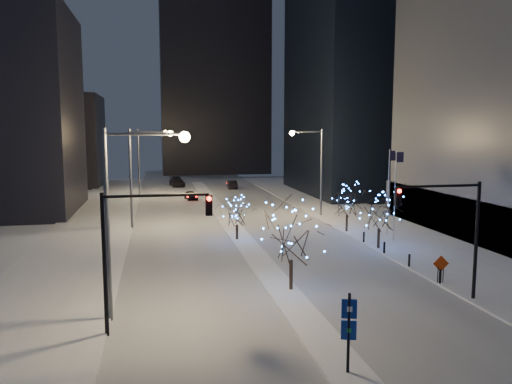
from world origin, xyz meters
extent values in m
plane|color=white|center=(0.00, 0.00, 0.00)|extent=(160.00, 160.00, 0.00)
cube|color=silver|center=(0.00, 35.00, 0.01)|extent=(20.00, 130.00, 0.02)
cube|color=white|center=(0.00, 30.00, 0.07)|extent=(2.00, 80.00, 0.15)
cube|color=white|center=(15.00, 20.00, 0.07)|extent=(10.00, 90.00, 0.15)
cube|color=white|center=(-14.00, 20.00, 0.07)|extent=(8.00, 90.00, 0.15)
cube|color=black|center=(-26.00, 70.00, 8.00)|extent=(18.00, 16.00, 16.00)
cube|color=black|center=(6.00, 92.00, 21.00)|extent=(24.00, 14.00, 42.00)
cylinder|color=#595E66|center=(-10.00, 2.00, 5.00)|extent=(0.24, 0.24, 10.00)
cylinder|color=#595E66|center=(-8.00, 2.00, 9.70)|extent=(4.00, 0.16, 0.16)
sphere|color=#FFD07F|center=(-6.00, 2.00, 9.55)|extent=(0.56, 0.56, 0.56)
cylinder|color=#595E66|center=(-10.00, 27.00, 5.00)|extent=(0.24, 0.24, 10.00)
cylinder|color=#595E66|center=(-8.00, 27.00, 9.70)|extent=(4.00, 0.16, 0.16)
sphere|color=#FFD07F|center=(-6.00, 27.00, 9.55)|extent=(0.56, 0.56, 0.56)
cylinder|color=#595E66|center=(-10.00, 52.00, 5.00)|extent=(0.24, 0.24, 10.00)
cylinder|color=#595E66|center=(-8.00, 52.00, 9.70)|extent=(4.00, 0.16, 0.16)
sphere|color=#FFD07F|center=(-6.00, 52.00, 9.55)|extent=(0.56, 0.56, 0.56)
cylinder|color=#595E66|center=(11.00, 30.00, 5.00)|extent=(0.24, 0.24, 10.00)
cylinder|color=#595E66|center=(9.25, 30.00, 9.70)|extent=(3.50, 0.16, 0.16)
sphere|color=#FFD07F|center=(7.50, 30.00, 9.55)|extent=(0.56, 0.56, 0.56)
cylinder|color=black|center=(-10.00, 0.00, 3.50)|extent=(0.20, 0.20, 7.00)
cylinder|color=black|center=(-7.50, 0.00, 6.80)|extent=(5.00, 0.14, 0.14)
cube|color=black|center=(-5.00, 0.00, 6.25)|extent=(0.32, 0.28, 1.00)
sphere|color=#FF0C05|center=(-5.00, -0.18, 6.60)|extent=(0.22, 0.22, 0.22)
cylinder|color=black|center=(10.50, 1.00, 3.50)|extent=(0.20, 0.20, 7.00)
cylinder|color=black|center=(8.00, 1.00, 6.80)|extent=(5.00, 0.14, 0.14)
cube|color=black|center=(5.50, 1.00, 6.25)|extent=(0.32, 0.28, 1.00)
sphere|color=#FF0C05|center=(5.50, 0.82, 6.60)|extent=(0.22, 0.22, 0.22)
cylinder|color=silver|center=(13.00, 16.00, 4.15)|extent=(0.10, 0.10, 8.00)
cube|color=black|center=(13.35, 16.00, 7.55)|extent=(0.70, 0.03, 0.90)
cylinder|color=silver|center=(13.60, 18.50, 4.15)|extent=(0.10, 0.10, 8.00)
cube|color=black|center=(13.95, 18.50, 7.55)|extent=(0.70, 0.03, 0.90)
cylinder|color=black|center=(10.20, 4.00, 0.60)|extent=(0.16, 0.16, 0.90)
cylinder|color=black|center=(10.20, 8.00, 0.60)|extent=(0.16, 0.16, 0.90)
cylinder|color=black|center=(10.20, 12.00, 0.60)|extent=(0.16, 0.16, 0.90)
cylinder|color=black|center=(10.20, 16.00, 0.60)|extent=(0.16, 0.16, 0.90)
imported|color=black|center=(-2.69, 46.75, 0.63)|extent=(2.01, 3.89, 1.26)
imported|color=black|center=(5.10, 59.18, 0.70)|extent=(1.63, 4.30, 1.40)
imported|color=black|center=(-3.94, 64.50, 0.78)|extent=(2.89, 5.65, 1.57)
cylinder|color=black|center=(0.50, 4.72, 1.07)|extent=(0.22, 0.22, 1.84)
cylinder|color=black|center=(-0.50, 19.36, 0.81)|extent=(0.22, 0.22, 1.32)
cylinder|color=black|center=(10.50, 13.71, 0.97)|extent=(0.22, 0.22, 1.63)
cylinder|color=black|center=(10.50, 20.77, 0.95)|extent=(0.22, 0.22, 1.60)
cylinder|color=black|center=(-0.06, -6.00, 1.73)|extent=(0.12, 0.12, 3.46)
cube|color=navy|center=(-0.06, -6.00, 2.82)|extent=(0.61, 0.26, 0.79)
cube|color=navy|center=(-0.06, -6.00, 1.93)|extent=(0.61, 0.26, 0.79)
cylinder|color=black|center=(10.11, 4.14, 0.68)|extent=(0.06, 0.06, 1.05)
cylinder|color=black|center=(10.49, 4.14, 0.68)|extent=(0.06, 0.06, 1.05)
cube|color=red|center=(10.30, 4.14, 1.39)|extent=(1.08, 0.12, 1.08)
camera|label=1|loc=(-7.49, -24.05, 9.92)|focal=35.00mm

